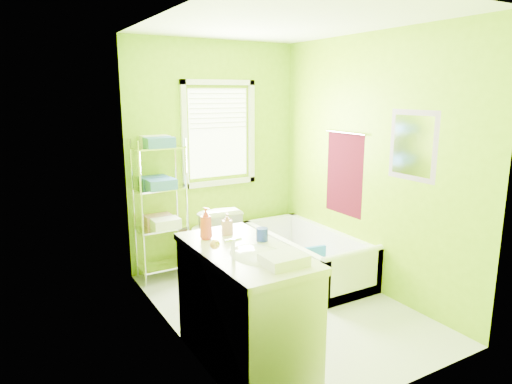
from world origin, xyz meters
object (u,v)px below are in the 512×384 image
bathtub (307,261)px  wire_shelf_unit (161,194)px  toilet (211,239)px  vanity (245,304)px

bathtub → wire_shelf_unit: (-1.41, 0.74, 0.79)m
toilet → bathtub: bearing=151.8°
vanity → wire_shelf_unit: size_ratio=0.78×
toilet → vanity: vanity is taller
wire_shelf_unit → bathtub: bearing=-27.7°
bathtub → vanity: (-1.43, -1.15, 0.32)m
bathtub → wire_shelf_unit: size_ratio=1.02×
bathtub → wire_shelf_unit: 1.78m
toilet → vanity: (-0.51, -1.73, 0.08)m
toilet → wire_shelf_unit: 0.76m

